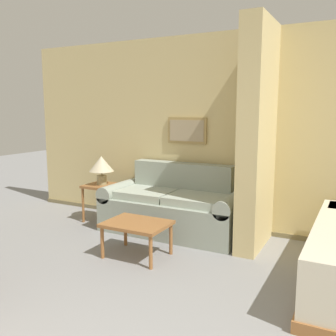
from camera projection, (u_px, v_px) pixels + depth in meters
The scene contains 6 objects.
wall_back at pixel (257, 134), 4.79m from camera, with size 7.28×0.16×2.60m.
wall_partition_pillar at pixel (257, 137), 4.28m from camera, with size 0.24×0.89×2.60m.
couch at pixel (174, 207), 4.95m from camera, with size 1.86×0.84×0.89m.
coffee_table at pixel (137, 226), 4.10m from camera, with size 0.69×0.53×0.39m.
side_table at pixel (102, 190), 5.42m from camera, with size 0.45×0.45×0.54m.
table_lamp at pixel (101, 165), 5.36m from camera, with size 0.35×0.35×0.41m.
Camera 1 is at (1.20, -0.85, 1.61)m, focal length 40.00 mm.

